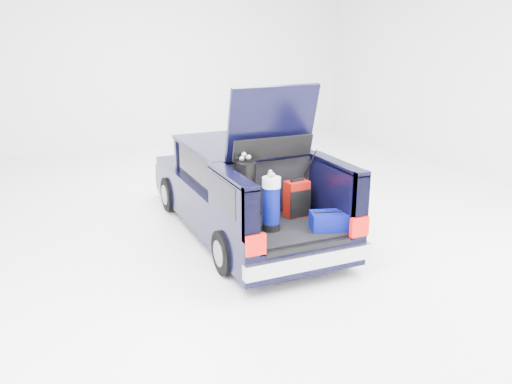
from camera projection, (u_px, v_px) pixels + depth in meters
name	position (u px, v px, depth m)	size (l,w,h in m)	color
ground	(244.00, 231.00, 8.85)	(14.00, 14.00, 0.00)	white
car	(241.00, 190.00, 8.74)	(1.87, 4.65, 2.47)	black
red_suitcase	(297.00, 199.00, 7.70)	(0.35, 0.25, 0.55)	#7E0A04
black_golf_bag	(246.00, 193.00, 7.33)	(0.30, 0.33, 1.00)	black
blue_golf_bag	(271.00, 203.00, 7.16)	(0.28, 0.28, 0.83)	black
blue_duffel	(329.00, 221.00, 7.26)	(0.56, 0.44, 0.26)	#040866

